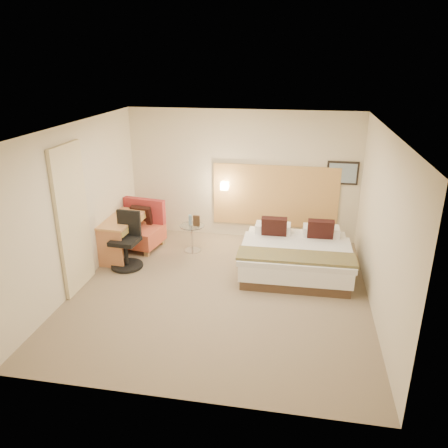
% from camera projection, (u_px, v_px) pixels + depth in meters
% --- Properties ---
extents(floor, '(4.80, 5.00, 0.02)m').
position_uv_depth(floor, '(220.00, 292.00, 7.28)').
color(floor, '#7D6B54').
rests_on(floor, ground).
extents(ceiling, '(4.80, 5.00, 0.02)m').
position_uv_depth(ceiling, '(220.00, 127.00, 6.31)').
color(ceiling, white).
rests_on(ceiling, floor).
extents(wall_back, '(4.80, 0.02, 2.70)m').
position_uv_depth(wall_back, '(242.00, 175.00, 9.10)').
color(wall_back, beige).
rests_on(wall_back, floor).
extents(wall_front, '(4.80, 0.02, 2.70)m').
position_uv_depth(wall_front, '(175.00, 297.00, 4.49)').
color(wall_front, beige).
rests_on(wall_front, floor).
extents(wall_left, '(0.02, 5.00, 2.70)m').
position_uv_depth(wall_left, '(77.00, 207.00, 7.19)').
color(wall_left, beige).
rests_on(wall_left, floor).
extents(wall_right, '(0.02, 5.00, 2.70)m').
position_uv_depth(wall_right, '(381.00, 225.00, 6.40)').
color(wall_right, beige).
rests_on(wall_right, floor).
extents(headboard_panel, '(2.60, 0.04, 1.30)m').
position_uv_depth(headboard_panel, '(275.00, 196.00, 9.09)').
color(headboard_panel, tan).
rests_on(headboard_panel, wall_back).
extents(art_frame, '(0.62, 0.03, 0.47)m').
position_uv_depth(art_frame, '(343.00, 173.00, 8.69)').
color(art_frame, black).
rests_on(art_frame, wall_back).
extents(art_canvas, '(0.54, 0.01, 0.39)m').
position_uv_depth(art_canvas, '(343.00, 173.00, 8.67)').
color(art_canvas, '#738B9F').
rests_on(art_canvas, wall_back).
extents(lamp_arm, '(0.02, 0.12, 0.02)m').
position_uv_depth(lamp_arm, '(225.00, 185.00, 9.15)').
color(lamp_arm, silver).
rests_on(lamp_arm, wall_back).
extents(lamp_shade, '(0.15, 0.15, 0.15)m').
position_uv_depth(lamp_shade, '(225.00, 186.00, 9.09)').
color(lamp_shade, '#F8E7C1').
rests_on(lamp_shade, wall_back).
extents(curtain, '(0.06, 0.90, 2.42)m').
position_uv_depth(curtain, '(73.00, 219.00, 7.00)').
color(curtain, beige).
rests_on(curtain, wall_left).
extents(bottle_a, '(0.06, 0.06, 0.20)m').
position_uv_depth(bottle_a, '(190.00, 220.00, 8.65)').
color(bottle_a, '#94CDE5').
rests_on(bottle_a, side_table).
extents(bottle_b, '(0.06, 0.06, 0.20)m').
position_uv_depth(bottle_b, '(190.00, 220.00, 8.62)').
color(bottle_b, '#7CA3C0').
rests_on(bottle_b, side_table).
extents(menu_folder, '(0.13, 0.05, 0.22)m').
position_uv_depth(menu_folder, '(197.00, 221.00, 8.55)').
color(menu_folder, '#3A2617').
rests_on(menu_folder, side_table).
extents(bed, '(1.97, 1.89, 0.94)m').
position_uv_depth(bed, '(296.00, 255.00, 7.91)').
color(bed, '#4A3425').
rests_on(bed, floor).
extents(lounge_chair, '(1.01, 0.92, 0.95)m').
position_uv_depth(lounge_chair, '(140.00, 229.00, 8.90)').
color(lounge_chair, tan).
rests_on(lounge_chair, floor).
extents(side_table, '(0.51, 0.51, 0.55)m').
position_uv_depth(side_table, '(192.00, 237.00, 8.70)').
color(side_table, silver).
rests_on(side_table, floor).
extents(desk, '(0.62, 1.26, 0.77)m').
position_uv_depth(desk, '(123.00, 226.00, 8.41)').
color(desk, tan).
rests_on(desk, floor).
extents(desk_chair, '(0.63, 0.63, 1.04)m').
position_uv_depth(desk_chair, '(127.00, 245.00, 8.02)').
color(desk_chair, black).
rests_on(desk_chair, floor).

